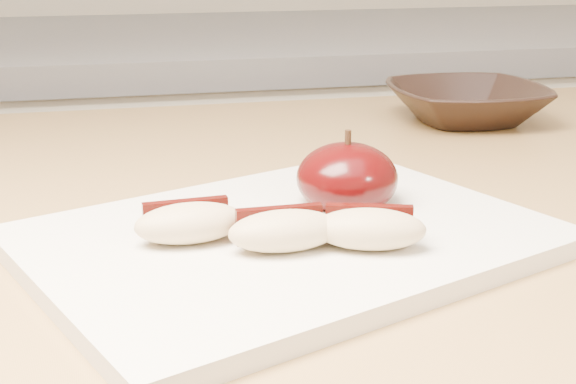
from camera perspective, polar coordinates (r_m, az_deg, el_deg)
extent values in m
cube|color=silver|center=(1.44, -10.23, -8.67)|extent=(2.40, 0.60, 0.90)
cube|color=slate|center=(1.30, -11.38, 10.16)|extent=(2.40, 0.62, 0.04)
cube|color=olive|center=(0.63, -8.63, -1.72)|extent=(1.64, 0.64, 0.04)
cube|color=silver|center=(0.50, 0.00, -3.38)|extent=(0.37, 0.33, 0.01)
ellipsoid|color=black|center=(0.55, 4.22, 0.98)|extent=(0.09, 0.09, 0.05)
cylinder|color=black|center=(0.54, 4.29, 3.88)|extent=(0.00, 0.00, 0.01)
ellipsoid|color=tan|center=(0.48, -6.99, -2.21)|extent=(0.07, 0.04, 0.02)
cube|color=black|center=(0.50, -7.27, -1.77)|extent=(0.05, 0.01, 0.02)
ellipsoid|color=tan|center=(0.47, -0.25, -2.78)|extent=(0.07, 0.03, 0.02)
cube|color=black|center=(0.48, -0.63, -2.31)|extent=(0.05, 0.01, 0.02)
ellipsoid|color=tan|center=(0.47, 5.81, -2.64)|extent=(0.07, 0.05, 0.02)
cube|color=black|center=(0.48, 5.76, -2.17)|extent=(0.05, 0.02, 0.02)
imported|color=black|center=(0.86, 12.57, 6.18)|extent=(0.17, 0.17, 0.04)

